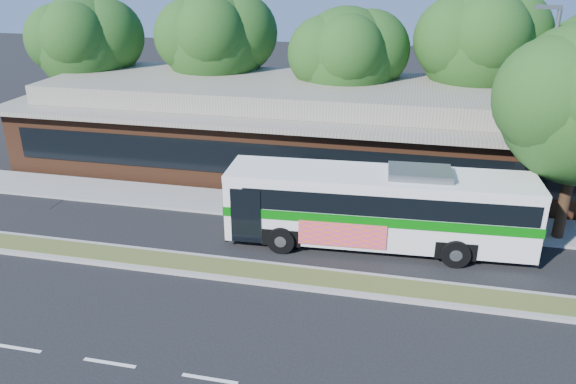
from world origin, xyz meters
The scene contains 12 objects.
ground centered at (0.00, 0.00, 0.00)m, with size 120.00×120.00×0.00m, color black.
median_strip centered at (0.00, 0.60, 0.07)m, with size 26.00×1.10×0.15m, color #4B5825.
sidewalk centered at (0.00, 6.40, 0.06)m, with size 44.00×2.60×0.12m, color gray.
parking_lot centered at (-18.00, 10.00, 0.01)m, with size 14.00×12.00×0.01m, color black.
plaza_building centered at (0.00, 12.99, 2.13)m, with size 33.20×11.20×4.45m.
lamp_post centered at (9.56, 6.00, 4.90)m, with size 0.93×0.18×9.07m.
tree_bg_a centered at (-14.58, 15.14, 5.87)m, with size 6.47×5.80×8.63m.
tree_bg_b centered at (-6.57, 16.14, 6.14)m, with size 6.69×6.00×9.00m.
tree_bg_c centered at (1.40, 15.13, 5.59)m, with size 6.24×5.60×8.26m.
tree_bg_d centered at (8.45, 16.15, 6.42)m, with size 6.91×6.20×9.37m.
transit_bus centered at (3.86, 3.80, 1.84)m, with size 11.91×3.21×3.31m.
sedan centered at (-9.27, 9.08, 0.74)m, with size 2.07×5.10×1.48m, color #ABADB2.
Camera 1 is at (4.73, -16.38, 10.63)m, focal length 35.00 mm.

